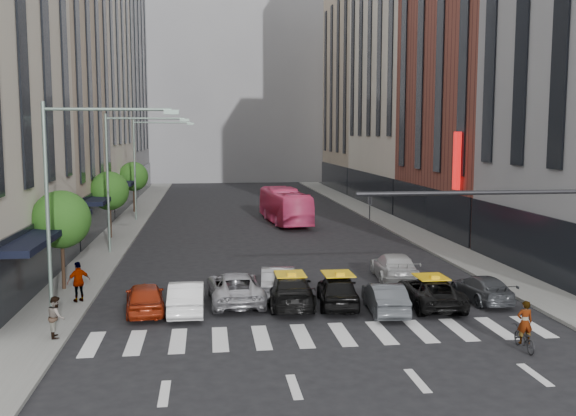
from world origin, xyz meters
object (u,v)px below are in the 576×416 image
object	(u,v)px
streetlamp_mid	(122,164)
taxi_left	(290,290)
pedestrian_far	(79,282)
streetlamp_near	(71,183)
streetlamp_far	(145,156)
motorcycle	(524,338)
pedestrian_near	(56,317)
taxi_center	(338,290)
bus	(285,206)
car_white_front	(187,297)
car_red	(145,297)

from	to	relation	value
streetlamp_mid	taxi_left	xyz separation A→B (m)	(9.15, -14.06, -5.17)
pedestrian_far	streetlamp_near	bearing A→B (deg)	66.99
streetlamp_far	pedestrian_far	xyz separation A→B (m)	(-0.51, -28.66, -4.82)
motorcycle	streetlamp_far	bearing A→B (deg)	-62.07
pedestrian_near	motorcycle	bearing A→B (deg)	-114.97
taxi_center	motorcycle	xyz separation A→B (m)	(5.55, -6.74, -0.31)
streetlamp_far	streetlamp_near	bearing A→B (deg)	-90.00
streetlamp_near	motorcycle	distance (m)	18.46
streetlamp_far	pedestrian_near	xyz separation A→B (m)	(-0.36, -33.91, -4.96)
streetlamp_near	taxi_center	bearing A→B (deg)	7.99
streetlamp_far	taxi_left	world-z (taller)	streetlamp_far
streetlamp_near	pedestrian_far	size ratio (longest dim) A/B	4.80
taxi_center	motorcycle	size ratio (longest dim) A/B	2.61
taxi_left	bus	size ratio (longest dim) A/B	0.46
streetlamp_near	streetlamp_far	world-z (taller)	same
pedestrian_far	car_white_front	bearing A→B (deg)	126.83
pedestrian_far	streetlamp_mid	bearing A→B (deg)	-123.97
bus	pedestrian_far	xyz separation A→B (m)	(-12.73, -25.73, -0.43)
streetlamp_mid	motorcycle	distance (m)	27.60
car_red	taxi_left	bearing A→B (deg)	176.98
streetlamp_mid	pedestrian_far	xyz separation A→B (m)	(-0.51, -12.66, -4.82)
car_white_front	taxi_center	size ratio (longest dim) A/B	0.99
taxi_left	car_white_front	bearing A→B (deg)	9.29
pedestrian_far	pedestrian_near	bearing A→B (deg)	59.99
streetlamp_far	pedestrian_near	world-z (taller)	streetlamp_far
pedestrian_near	taxi_left	bearing A→B (deg)	-82.24
pedestrian_near	bus	bearing A→B (deg)	-36.39
streetlamp_near	taxi_left	world-z (taller)	streetlamp_near
car_white_front	motorcycle	world-z (taller)	car_white_front
car_red	taxi_center	bearing A→B (deg)	173.87
bus	car_red	bearing A→B (deg)	65.31
streetlamp_near	car_white_front	world-z (taller)	streetlamp_near
streetlamp_mid	taxi_center	bearing A→B (deg)	-51.89
taxi_left	bus	distance (m)	27.32
car_white_front	streetlamp_far	bearing A→B (deg)	-81.37
car_white_front	taxi_center	bearing A→B (deg)	-177.94
car_white_front	taxi_center	world-z (taller)	taxi_center
taxi_left	bus	world-z (taller)	bus
taxi_center	pedestrian_near	distance (m)	12.18
streetlamp_far	car_white_front	distance (m)	31.38
streetlamp_near	car_red	world-z (taller)	streetlamp_near
streetlamp_far	taxi_center	xyz separation A→B (m)	(11.30, -30.41, -5.16)
taxi_left	pedestrian_far	xyz separation A→B (m)	(-9.66, 1.40, 0.35)
streetlamp_near	pedestrian_far	bearing A→B (deg)	98.66
taxi_center	bus	size ratio (longest dim) A/B	0.40
streetlamp_near	motorcycle	size ratio (longest dim) A/B	5.36
car_red	car_white_front	world-z (taller)	car_white_front
streetlamp_mid	taxi_left	size ratio (longest dim) A/B	1.78
car_white_front	taxi_center	xyz separation A→B (m)	(6.84, 0.21, 0.03)
car_white_front	pedestrian_near	bearing A→B (deg)	34.63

